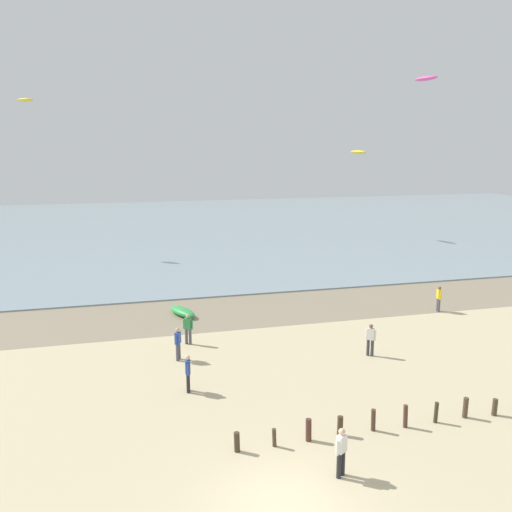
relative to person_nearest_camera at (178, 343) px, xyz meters
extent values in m
plane|color=#C6B58C|center=(1.70, -12.19, -0.92)|extent=(160.00, 160.00, 0.00)
cube|color=gray|center=(1.70, 7.30, -0.91)|extent=(120.00, 7.24, 0.01)
cube|color=#7F939E|center=(1.70, 45.92, -0.87)|extent=(160.00, 70.00, 0.10)
cylinder|color=#3D3324|center=(1.04, -8.94, -0.55)|extent=(0.22, 0.21, 0.74)
cylinder|color=#453724|center=(2.41, -8.96, -0.57)|extent=(0.18, 0.17, 0.70)
cylinder|color=#4C2F26|center=(3.75, -8.89, -0.50)|extent=(0.22, 0.26, 0.85)
cylinder|color=#3D3022|center=(5.01, -8.85, -0.54)|extent=(0.23, 0.24, 0.77)
cylinder|color=#493229|center=(6.37, -8.85, -0.48)|extent=(0.21, 0.20, 0.89)
cylinder|color=#4C332B|center=(7.68, -8.93, -0.46)|extent=(0.20, 0.17, 0.92)
cylinder|color=#3D3425|center=(9.03, -8.90, -0.49)|extent=(0.17, 0.18, 0.85)
cylinder|color=#4C3C2B|center=(10.38, -8.85, -0.49)|extent=(0.22, 0.24, 0.86)
cylinder|color=#44392A|center=(11.66, -8.98, -0.57)|extent=(0.23, 0.21, 0.70)
cylinder|color=#4C4C56|center=(-0.05, -0.10, -0.48)|extent=(0.16, 0.16, 0.88)
cylinder|color=#4C4C56|center=(0.05, 0.10, -0.48)|extent=(0.16, 0.16, 0.88)
cube|color=#2D4CA5|center=(0.00, 0.00, 0.26)|extent=(0.36, 0.42, 0.60)
sphere|color=tan|center=(0.00, 0.00, 0.68)|extent=(0.22, 0.22, 0.22)
cylinder|color=#2D4CA5|center=(-0.11, -0.21, 0.21)|extent=(0.09, 0.09, 0.52)
cylinder|color=#2D4CA5|center=(0.11, 0.21, 0.21)|extent=(0.09, 0.09, 0.52)
cylinder|color=#4C4C56|center=(0.89, 2.07, -0.48)|extent=(0.16, 0.16, 0.88)
cylinder|color=#4C4C56|center=(0.69, 2.17, -0.48)|extent=(0.16, 0.16, 0.88)
cube|color=#338C4C|center=(0.79, 2.12, 0.26)|extent=(0.42, 0.37, 0.60)
sphere|color=tan|center=(0.79, 2.12, 0.68)|extent=(0.22, 0.22, 0.22)
cylinder|color=#338C4C|center=(1.00, 2.01, 0.21)|extent=(0.09, 0.09, 0.52)
cylinder|color=#338C4C|center=(0.58, 2.24, 0.21)|extent=(0.09, 0.09, 0.52)
cylinder|color=#232328|center=(0.02, -3.62, -0.48)|extent=(0.16, 0.16, 0.88)
cylinder|color=#232328|center=(0.00, -3.84, -0.48)|extent=(0.16, 0.16, 0.88)
cube|color=#2D4CA5|center=(0.01, -3.73, 0.26)|extent=(0.26, 0.38, 0.60)
sphere|color=beige|center=(0.01, -3.73, 0.68)|extent=(0.22, 0.22, 0.22)
cylinder|color=#2D4CA5|center=(0.04, -3.49, 0.21)|extent=(0.09, 0.09, 0.52)
cylinder|color=#2D4CA5|center=(-0.02, -3.97, 0.21)|extent=(0.09, 0.09, 0.52)
cylinder|color=#383842|center=(9.58, -1.86, -0.48)|extent=(0.16, 0.16, 0.88)
cylinder|color=#383842|center=(9.75, -2.00, -0.48)|extent=(0.16, 0.16, 0.88)
cube|color=white|center=(9.66, -1.93, 0.26)|extent=(0.42, 0.40, 0.60)
sphere|color=brown|center=(9.66, -1.93, 0.68)|extent=(0.22, 0.22, 0.22)
cylinder|color=white|center=(9.48, -1.78, 0.21)|extent=(0.09, 0.09, 0.52)
cylinder|color=white|center=(9.85, -2.09, 0.21)|extent=(0.09, 0.09, 0.52)
cylinder|color=#232328|center=(4.10, -11.17, -0.48)|extent=(0.16, 0.16, 0.88)
cylinder|color=#232328|center=(3.91, -11.29, -0.48)|extent=(0.16, 0.16, 0.88)
cube|color=white|center=(4.01, -11.23, 0.26)|extent=(0.42, 0.38, 0.60)
sphere|color=beige|center=(4.01, -11.23, 0.68)|extent=(0.22, 0.22, 0.22)
cylinder|color=white|center=(4.20, -11.10, 0.21)|extent=(0.09, 0.09, 0.52)
cylinder|color=white|center=(3.81, -11.37, 0.21)|extent=(0.09, 0.09, 0.52)
cylinder|color=#4C4C56|center=(17.49, 4.05, -0.48)|extent=(0.16, 0.16, 0.88)
cylinder|color=#4C4C56|center=(17.44, 3.83, -0.48)|extent=(0.16, 0.16, 0.88)
cube|color=yellow|center=(17.46, 3.94, 0.26)|extent=(0.29, 0.40, 0.60)
sphere|color=brown|center=(17.46, 3.94, 0.68)|extent=(0.22, 0.22, 0.22)
cylinder|color=yellow|center=(17.51, 4.17, 0.21)|extent=(0.09, 0.09, 0.52)
cylinder|color=yellow|center=(17.41, 3.70, 0.21)|extent=(0.09, 0.09, 0.52)
ellipsoid|color=green|center=(1.11, 7.32, -0.67)|extent=(1.87, 2.67, 0.50)
ellipsoid|color=yellow|center=(24.75, 32.40, 9.11)|extent=(1.44, 2.87, 0.53)
ellipsoid|color=yellow|center=(-10.69, 32.12, 14.15)|extent=(2.00, 1.82, 0.46)
ellipsoid|color=#E54C99|center=(26.76, 22.27, 16.15)|extent=(1.58, 3.00, 0.49)
camera|label=1|loc=(-2.69, -25.91, 9.69)|focal=37.83mm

